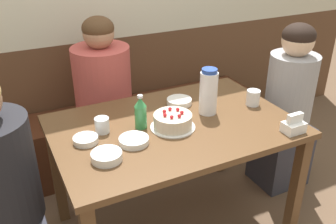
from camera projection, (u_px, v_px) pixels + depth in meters
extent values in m
cube|color=brown|center=(113.00, 96.00, 2.97)|extent=(4.80, 0.04, 0.93)
cube|color=#472314|center=(124.00, 134.00, 2.90)|extent=(2.13, 0.38, 0.47)
cube|color=brown|center=(174.00, 126.00, 2.02)|extent=(1.29, 0.86, 0.03)
cube|color=brown|center=(296.00, 189.00, 2.12)|extent=(0.06, 0.06, 0.70)
cube|color=brown|center=(57.00, 173.00, 2.26)|extent=(0.06, 0.06, 0.70)
cube|color=brown|center=(222.00, 130.00, 2.73)|extent=(0.06, 0.06, 0.70)
cylinder|color=white|center=(173.00, 127.00, 1.98)|extent=(0.24, 0.24, 0.01)
cylinder|color=beige|center=(173.00, 121.00, 1.96)|extent=(0.20, 0.20, 0.07)
sphere|color=red|center=(182.00, 112.00, 1.94)|extent=(0.02, 0.02, 0.02)
sphere|color=red|center=(178.00, 109.00, 1.97)|extent=(0.02, 0.02, 0.02)
sphere|color=red|center=(170.00, 109.00, 1.98)|extent=(0.02, 0.02, 0.02)
sphere|color=red|center=(164.00, 111.00, 1.95)|extent=(0.02, 0.02, 0.02)
sphere|color=red|center=(165.00, 115.00, 1.92)|extent=(0.02, 0.02, 0.02)
sphere|color=red|center=(172.00, 117.00, 1.90)|extent=(0.02, 0.02, 0.02)
sphere|color=red|center=(179.00, 116.00, 1.91)|extent=(0.02, 0.02, 0.02)
cylinder|color=white|center=(208.00, 93.00, 2.08)|extent=(0.10, 0.10, 0.24)
cylinder|color=#28479E|center=(210.00, 71.00, 2.02)|extent=(0.09, 0.09, 0.02)
cylinder|color=#388E4C|center=(141.00, 117.00, 1.95)|extent=(0.06, 0.06, 0.12)
cone|color=#388E4C|center=(140.00, 102.00, 1.91)|extent=(0.06, 0.06, 0.05)
cylinder|color=silver|center=(140.00, 96.00, 1.90)|extent=(0.03, 0.03, 0.01)
cube|color=white|center=(293.00, 127.00, 1.93)|extent=(0.11, 0.08, 0.05)
cube|color=white|center=(295.00, 118.00, 1.90)|extent=(0.09, 0.03, 0.05)
cylinder|color=white|center=(134.00, 140.00, 1.83)|extent=(0.15, 0.15, 0.03)
cylinder|color=white|center=(86.00, 140.00, 1.84)|extent=(0.12, 0.12, 0.03)
cylinder|color=white|center=(179.00, 101.00, 2.23)|extent=(0.15, 0.15, 0.03)
cylinder|color=white|center=(107.00, 156.00, 1.70)|extent=(0.14, 0.14, 0.04)
cylinder|color=silver|center=(253.00, 98.00, 2.21)|extent=(0.08, 0.08, 0.09)
cylinder|color=silver|center=(102.00, 125.00, 1.92)|extent=(0.08, 0.08, 0.08)
cube|color=#33333D|center=(280.00, 153.00, 2.67)|extent=(0.34, 0.30, 0.45)
cylinder|color=#99999E|center=(290.00, 92.00, 2.46)|extent=(0.31, 0.31, 0.51)
sphere|color=beige|center=(298.00, 41.00, 2.30)|extent=(0.20, 0.20, 0.20)
ellipsoid|color=black|center=(299.00, 35.00, 2.28)|extent=(0.20, 0.20, 0.15)
cube|color=#33333D|center=(108.00, 149.00, 2.72)|extent=(0.30, 0.34, 0.45)
cylinder|color=#BC4C47|center=(103.00, 86.00, 2.50)|extent=(0.38, 0.38, 0.54)
sphere|color=#A87A5B|center=(98.00, 33.00, 2.34)|extent=(0.20, 0.20, 0.20)
ellipsoid|color=#4C331E|center=(98.00, 28.00, 2.32)|extent=(0.20, 0.20, 0.15)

